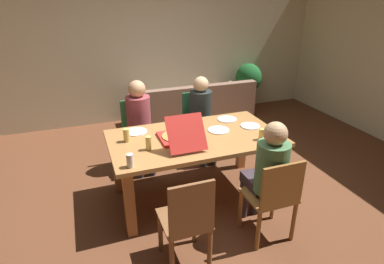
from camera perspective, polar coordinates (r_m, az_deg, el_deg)
name	(u,v)px	position (r m, az deg, el deg)	size (l,w,h in m)	color
ground_plane	(195,195)	(3.99, 0.50, -10.98)	(20.00, 20.00, 0.00)	brown
back_wall	(140,42)	(6.05, -9.19, 15.35)	(7.02, 0.12, 2.83)	beige
side_wall_right	(381,48)	(6.15, 30.43, 12.62)	(0.12, 4.77, 2.83)	beige
dining_table	(195,146)	(3.66, 0.54, -2.43)	(1.90, 1.06, 0.78)	#B17942
chair_0	(139,130)	(4.49, -9.41, 0.31)	(0.43, 0.42, 0.92)	#316C39
person_0	(140,119)	(4.28, -9.23, 2.25)	(0.32, 0.49, 1.23)	#41414C
chair_1	(198,122)	(4.72, 1.13, 1.83)	(0.45, 0.39, 0.94)	#26633D
person_1	(202,113)	(4.53, 1.82, 3.44)	(0.31, 0.52, 1.20)	#363D3D
chair_2	(274,197)	(3.19, 14.25, -11.00)	(0.45, 0.41, 0.90)	#92602C
person_2	(268,169)	(3.18, 13.18, -6.43)	(0.31, 0.53, 1.22)	#3C3038
chair_3	(187,222)	(2.81, -0.86, -15.55)	(0.40, 0.44, 0.94)	brown
pizza_box_0	(179,136)	(3.49, -2.33, -0.77)	(0.39, 0.61, 0.36)	red
plate_0	(250,126)	(3.93, 10.24, 1.06)	(0.23, 0.23, 0.01)	white
plate_1	(219,130)	(3.77, 4.72, 0.35)	(0.25, 0.25, 0.01)	white
plate_2	(227,119)	(4.09, 6.20, 2.26)	(0.24, 0.24, 0.01)	white
plate_3	(136,132)	(3.77, -9.87, 0.06)	(0.25, 0.25, 0.01)	white
drinking_glass_0	(130,161)	(3.02, -10.88, -4.98)	(0.07, 0.07, 0.13)	silver
drinking_glass_1	(262,134)	(3.59, 12.22, -0.39)	(0.06, 0.06, 0.12)	#E4BF5D
drinking_glass_2	(149,143)	(3.31, -7.67, -1.95)	(0.06, 0.06, 0.15)	#E2CB64
drinking_glass_3	(127,135)	(3.53, -11.47, -0.55)	(0.07, 0.07, 0.15)	#E1BF64
couch	(194,108)	(5.96, 0.38, 4.28)	(2.14, 0.78, 0.77)	#8A6853
potted_plant	(248,83)	(6.57, 9.88, 8.47)	(0.51, 0.51, 0.97)	#B6674B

